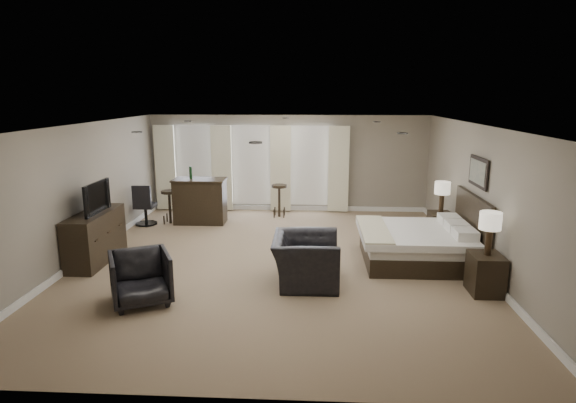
# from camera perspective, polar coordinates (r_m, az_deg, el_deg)

# --- Properties ---
(room) EXTENTS (7.60, 8.60, 2.64)m
(room) POSITION_cam_1_polar(r_m,az_deg,el_deg) (8.94, -1.42, 0.71)
(room) COLOR #816C52
(room) RESTS_ON ground
(window_bay) EXTENTS (5.25, 0.20, 2.30)m
(window_bay) POSITION_cam_1_polar(r_m,az_deg,el_deg) (13.09, -4.37, 4.05)
(window_bay) COLOR silver
(window_bay) RESTS_ON room
(bed) EXTENTS (2.06, 1.97, 1.31)m
(bed) POSITION_cam_1_polar(r_m,az_deg,el_deg) (9.42, 14.56, -3.12)
(bed) COLOR silver
(bed) RESTS_ON ground
(nightstand_near) EXTENTS (0.49, 0.59, 0.65)m
(nightstand_near) POSITION_cam_1_polar(r_m,az_deg,el_deg) (8.42, 22.36, -7.95)
(nightstand_near) COLOR black
(nightstand_near) RESTS_ON ground
(nightstand_far) EXTENTS (0.46, 0.57, 0.62)m
(nightstand_far) POSITION_cam_1_polar(r_m,az_deg,el_deg) (11.07, 17.54, -2.83)
(nightstand_far) COLOR black
(nightstand_far) RESTS_ON ground
(lamp_near) EXTENTS (0.34, 0.34, 0.70)m
(lamp_near) POSITION_cam_1_polar(r_m,az_deg,el_deg) (8.22, 22.75, -3.54)
(lamp_near) COLOR beige
(lamp_near) RESTS_ON nightstand_near
(lamp_far) EXTENTS (0.33, 0.33, 0.69)m
(lamp_far) POSITION_cam_1_polar(r_m,az_deg,el_deg) (10.92, 17.77, 0.47)
(lamp_far) COLOR beige
(lamp_far) RESTS_ON nightstand_far
(wall_art) EXTENTS (0.04, 0.96, 0.56)m
(wall_art) POSITION_cam_1_polar(r_m,az_deg,el_deg) (9.48, 21.58, 3.27)
(wall_art) COLOR slate
(wall_art) RESTS_ON room
(dresser) EXTENTS (0.53, 1.66, 0.96)m
(dresser) POSITION_cam_1_polar(r_m,az_deg,el_deg) (9.89, -21.86, -3.94)
(dresser) COLOR black
(dresser) RESTS_ON ground
(tv) EXTENTS (0.59, 1.02, 0.13)m
(tv) POSITION_cam_1_polar(r_m,az_deg,el_deg) (9.76, -22.13, -0.85)
(tv) COLOR black
(tv) RESTS_ON dresser
(armchair_near) EXTENTS (0.82, 1.26, 1.10)m
(armchair_near) POSITION_cam_1_polar(r_m,az_deg,el_deg) (8.14, 2.12, -5.99)
(armchair_near) COLOR black
(armchair_near) RESTS_ON ground
(armchair_far) EXTENTS (1.12, 1.10, 0.88)m
(armchair_far) POSITION_cam_1_polar(r_m,az_deg,el_deg) (7.75, -17.08, -8.40)
(armchair_far) COLOR black
(armchair_far) RESTS_ON ground
(bar_counter) EXTENTS (1.29, 0.67, 1.12)m
(bar_counter) POSITION_cam_1_polar(r_m,az_deg,el_deg) (12.10, -10.37, 0.08)
(bar_counter) COLOR black
(bar_counter) RESTS_ON ground
(bar_stool_left) EXTENTS (0.47, 0.47, 0.83)m
(bar_stool_left) POSITION_cam_1_polar(r_m,az_deg,el_deg) (12.25, -13.83, -0.63)
(bar_stool_left) COLOR black
(bar_stool_left) RESTS_ON ground
(bar_stool_right) EXTENTS (0.52, 0.52, 0.85)m
(bar_stool_right) POSITION_cam_1_polar(r_m,az_deg,el_deg) (12.53, -1.04, 0.09)
(bar_stool_right) COLOR black
(bar_stool_right) RESTS_ON ground
(desk_chair) EXTENTS (0.52, 0.52, 1.02)m
(desk_chair) POSITION_cam_1_polar(r_m,az_deg,el_deg) (12.24, -16.57, -0.34)
(desk_chair) COLOR black
(desk_chair) RESTS_ON ground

